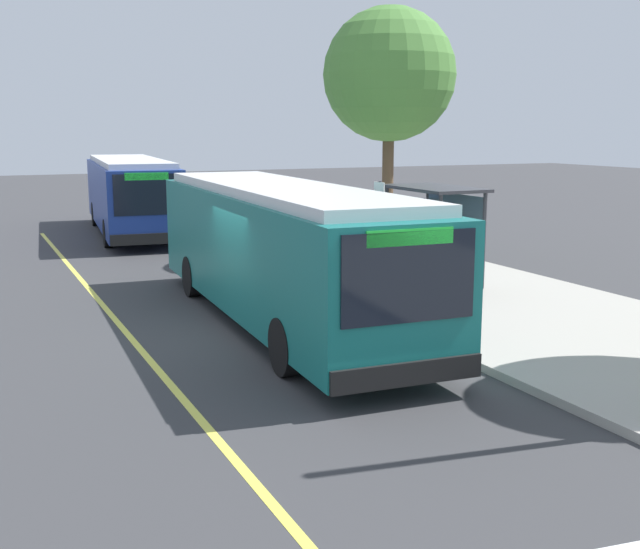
{
  "coord_description": "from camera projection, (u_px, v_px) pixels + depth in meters",
  "views": [
    {
      "loc": [
        14.69,
        -5.11,
        4.1
      ],
      "look_at": [
        1.05,
        1.18,
        1.3
      ],
      "focal_mm": 44.1,
      "sensor_mm": 36.0,
      "label": 1
    }
  ],
  "objects": [
    {
      "name": "street_tree_upstreet",
      "position": [
        389.0,
        75.0,
        24.22
      ],
      "size": [
        4.12,
        4.12,
        7.65
      ],
      "color": "brown",
      "rests_on": "sidewalk_curb"
    },
    {
      "name": "route_sign_post",
      "position": [
        379.0,
        226.0,
        17.59
      ],
      "size": [
        0.44,
        0.08,
        2.8
      ],
      "color": "#333338",
      "rests_on": "sidewalk_curb"
    },
    {
      "name": "transit_bus_main",
      "position": [
        281.0,
        248.0,
        16.55
      ],
      "size": [
        11.44,
        3.09,
        2.95
      ],
      "color": "#146B66",
      "rests_on": "ground_plane"
    },
    {
      "name": "waiting_bench",
      "position": [
        443.0,
        264.0,
        20.46
      ],
      "size": [
        1.6,
        0.48,
        0.95
      ],
      "color": "brown",
      "rests_on": "sidewalk_curb"
    },
    {
      "name": "lane_stripe_center",
      "position": [
        137.0,
        345.0,
        15.06
      ],
      "size": [
        36.0,
        0.14,
        0.01
      ],
      "primitive_type": "cube",
      "color": "#E0D64C",
      "rests_on": "ground_plane"
    },
    {
      "name": "transit_bus_second",
      "position": [
        130.0,
        193.0,
        30.64
      ],
      "size": [
        11.19,
        3.58,
        2.95
      ],
      "color": "navy",
      "rests_on": "ground_plane"
    },
    {
      "name": "sidewalk_curb",
      "position": [
        487.0,
        303.0,
        18.43
      ],
      "size": [
        44.0,
        6.4,
        0.15
      ],
      "primitive_type": "cube",
      "color": "#A8A399",
      "rests_on": "ground_plane"
    },
    {
      "name": "ground_plane",
      "position": [
        246.0,
        333.0,
        15.97
      ],
      "size": [
        120.0,
        120.0,
        0.0
      ],
      "primitive_type": "plane",
      "color": "#38383A"
    },
    {
      "name": "bus_shelter",
      "position": [
        435.0,
        213.0,
        20.52
      ],
      "size": [
        2.9,
        1.6,
        2.48
      ],
      "color": "#333338",
      "rests_on": "sidewalk_curb"
    }
  ]
}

